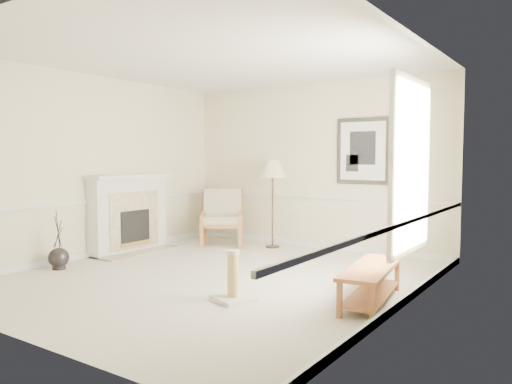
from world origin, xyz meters
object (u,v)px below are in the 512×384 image
armchair (222,214)px  floor_lamp (273,171)px  scratching_post (233,285)px  floor_vase (59,258)px  bench (371,278)px

armchair → floor_lamp: (0.97, 0.20, 0.81)m
floor_lamp → scratching_post: 3.55m
floor_vase → bench: size_ratio=0.57×
floor_vase → bench: 4.40m
armchair → scratching_post: (2.37, -2.84, -0.37)m
armchair → scratching_post: armchair is taller
floor_lamp → scratching_post: bearing=-65.3°
floor_vase → scratching_post: bearing=2.7°
armchair → floor_vase: bearing=-136.9°
armchair → bench: bearing=-64.2°
floor_vase → scratching_post: (3.00, 0.14, 0.02)m
armchair → scratching_post: size_ratio=1.94×
armchair → scratching_post: 3.72m
bench → scratching_post: bearing=-148.7°
floor_vase → bench: bearing=12.2°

